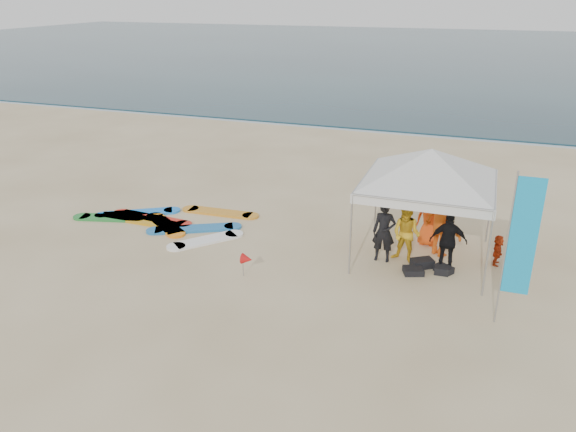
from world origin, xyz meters
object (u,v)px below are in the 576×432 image
at_px(person_orange_a, 443,222).
at_px(feather_flag, 521,239).
at_px(person_orange_b, 430,219).
at_px(canopy_tent, 432,149).
at_px(marker_pennant, 247,259).
at_px(person_seated, 498,250).
at_px(person_yellow, 406,234).
at_px(surfboard_spread, 165,221).
at_px(person_black_b, 448,241).
at_px(person_black_a, 384,232).

xyz_separation_m(person_orange_a, feather_flag, (1.74, -3.09, 1.07)).
bearing_deg(person_orange_b, feather_flag, 125.96).
bearing_deg(canopy_tent, marker_pennant, -146.59).
bearing_deg(person_seated, person_yellow, 107.96).
height_order(person_yellow, surfboard_spread, person_yellow).
height_order(person_yellow, feather_flag, feather_flag).
height_order(person_black_b, person_orange_b, person_black_b).
distance_m(person_seated, surfboard_spread, 9.87).
xyz_separation_m(canopy_tent, feather_flag, (2.19, -2.76, -0.99)).
xyz_separation_m(person_seated, canopy_tent, (-1.93, -0.21, 2.62)).
bearing_deg(canopy_tent, person_orange_b, 86.50).
bearing_deg(person_black_a, feather_flag, -37.45).
bearing_deg(person_black_a, person_black_b, -2.00).
xyz_separation_m(person_orange_a, marker_pennant, (-4.49, -3.00, -0.49)).
relative_size(person_orange_b, feather_flag, 0.45).
height_order(person_seated, marker_pennant, person_seated).
bearing_deg(person_black_b, surfboard_spread, -7.80).
bearing_deg(feather_flag, canopy_tent, 128.47).
bearing_deg(person_yellow, canopy_tent, 62.64).
height_order(person_yellow, person_orange_a, person_orange_a).
height_order(marker_pennant, surfboard_spread, marker_pennant).
bearing_deg(marker_pennant, feather_flag, -0.91).
bearing_deg(surfboard_spread, person_black_b, -2.10).
relative_size(person_yellow, person_black_b, 0.99).
bearing_deg(feather_flag, person_yellow, 138.15).
bearing_deg(person_seated, person_orange_b, 72.98).
distance_m(person_seated, canopy_tent, 3.26).
distance_m(person_black_a, person_yellow, 0.59).
height_order(person_orange_b, surfboard_spread, person_orange_b).
bearing_deg(marker_pennant, person_yellow, 31.60).
distance_m(person_orange_b, person_seated, 2.02).
distance_m(person_black_a, person_seated, 3.04).
bearing_deg(person_seated, feather_flag, -172.32).
bearing_deg(person_black_b, canopy_tent, -43.97).
relative_size(person_black_a, person_yellow, 1.04).
distance_m(canopy_tent, marker_pennant, 5.47).
bearing_deg(person_orange_b, person_black_a, 59.79).
xyz_separation_m(person_seated, feather_flag, (0.27, -2.97, 1.63)).
height_order(person_black_a, person_orange_a, person_orange_a).
xyz_separation_m(person_yellow, person_orange_a, (0.86, 0.76, 0.18)).
relative_size(person_orange_a, surfboard_spread, 0.36).
height_order(person_orange_a, surfboard_spread, person_orange_a).
height_order(person_yellow, marker_pennant, person_yellow).
relative_size(person_orange_a, person_orange_b, 1.26).
distance_m(person_black_b, feather_flag, 2.96).
xyz_separation_m(person_yellow, surfboard_spread, (-7.52, 0.21, -0.77)).
relative_size(canopy_tent, marker_pennant, 7.26).
bearing_deg(person_orange_b, marker_pennant, 46.41).
xyz_separation_m(person_seated, marker_pennant, (-5.96, -2.88, 0.07)).
relative_size(person_orange_b, canopy_tent, 0.34).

